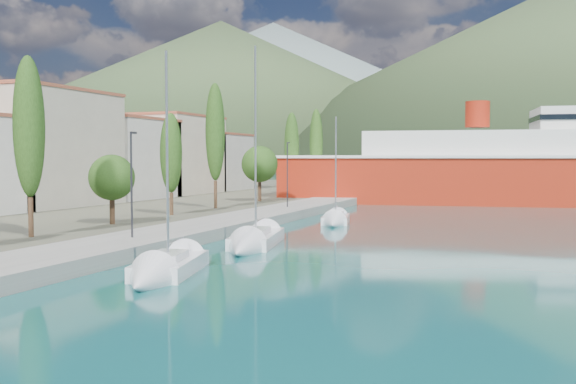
% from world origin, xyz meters
% --- Properties ---
extents(ground, '(1400.00, 1400.00, 0.00)m').
position_xyz_m(ground, '(0.00, 120.00, 0.00)').
color(ground, '#125354').
extents(quay, '(5.00, 88.00, 0.80)m').
position_xyz_m(quay, '(-9.00, 26.00, 0.40)').
color(quay, gray).
rests_on(quay, ground).
extents(town_buildings, '(9.20, 69.20, 11.30)m').
position_xyz_m(town_buildings, '(-32.00, 36.91, 5.57)').
color(town_buildings, beige).
rests_on(town_buildings, land_strip).
extents(tree_row, '(3.93, 63.65, 11.62)m').
position_xyz_m(tree_row, '(-15.17, 34.23, 6.04)').
color(tree_row, '#47301E').
rests_on(tree_row, land_strip).
extents(lamp_posts, '(0.15, 47.70, 6.06)m').
position_xyz_m(lamp_posts, '(-9.00, 13.27, 4.08)').
color(lamp_posts, '#2D2D33').
rests_on(lamp_posts, quay).
extents(sailboat_near, '(4.18, 8.05, 11.09)m').
position_xyz_m(sailboat_near, '(-2.74, 5.31, 0.30)').
color(sailboat_near, silver).
rests_on(sailboat_near, ground).
extents(sailboat_mid, '(4.28, 9.36, 13.04)m').
position_xyz_m(sailboat_mid, '(-2.95, 15.44, 0.31)').
color(sailboat_mid, silver).
rests_on(sailboat_mid, ground).
extents(sailboat_far, '(3.47, 6.79, 9.54)m').
position_xyz_m(sailboat_far, '(-2.37, 30.56, 0.28)').
color(sailboat_far, silver).
rests_on(sailboat_far, ground).
extents(ferry, '(65.82, 23.33, 12.81)m').
position_xyz_m(ferry, '(15.06, 62.98, 3.90)').
color(ferry, '#9E210F').
rests_on(ferry, ground).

